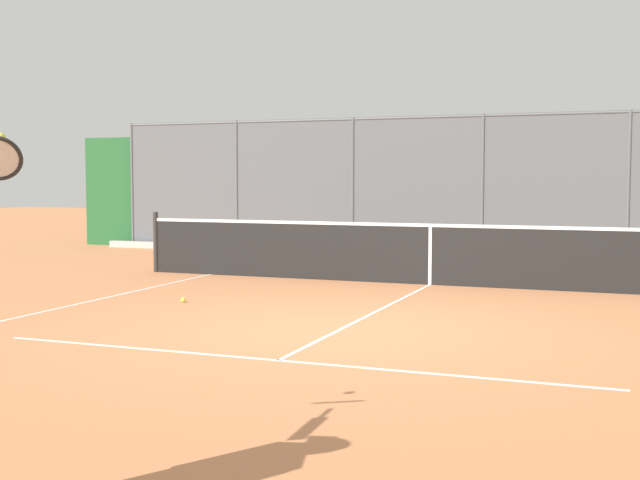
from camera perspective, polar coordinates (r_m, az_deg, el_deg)
name	(u,v)px	position (r m, az deg, el deg)	size (l,w,h in m)	color
ground_plane	(340,330)	(9.28, 1.34, -6.15)	(60.00, 60.00, 0.00)	#C67A4C
court_line_markings	(269,365)	(7.59, -3.50, -8.50)	(7.83, 10.65, 0.01)	white
fence_backdrop	(488,194)	(18.16, 11.35, 3.06)	(19.90, 1.37, 2.98)	#565B60
tennis_net	(430,253)	(13.21, 7.52, -0.91)	(10.06, 0.09, 1.07)	#2D2D2D
tennis_ball_mid_court	(183,300)	(11.46, -9.30, -4.05)	(0.07, 0.07, 0.07)	#D6E042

